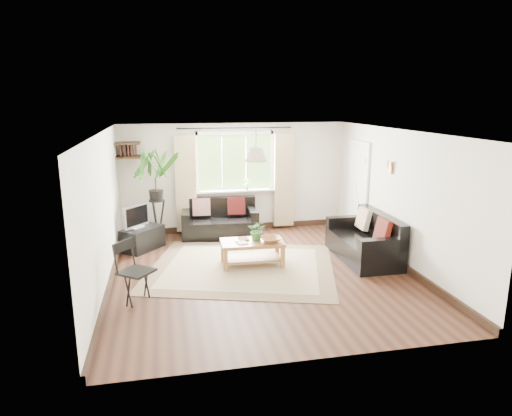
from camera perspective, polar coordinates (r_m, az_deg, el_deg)
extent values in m
plane|color=black|center=(7.92, 0.59, -8.08)|extent=(5.50, 5.50, 0.00)
plane|color=white|center=(7.38, 0.63, 9.52)|extent=(5.50, 5.50, 0.00)
cube|color=silver|center=(10.21, -2.65, 3.83)|extent=(5.00, 0.02, 2.40)
cube|color=silver|center=(5.01, 7.30, -6.57)|extent=(5.00, 0.02, 2.40)
cube|color=silver|center=(7.46, -18.52, -0.48)|extent=(0.02, 5.50, 2.40)
cube|color=silver|center=(8.44, 17.45, 1.16)|extent=(0.02, 5.50, 2.40)
cube|color=beige|center=(8.14, -1.76, -7.40)|extent=(3.84, 3.53, 0.02)
cube|color=silver|center=(9.95, 12.54, 2.10)|extent=(0.06, 0.96, 2.06)
imported|color=#2E6A2A|center=(8.12, 0.17, -2.81)|extent=(0.40, 0.37, 0.36)
imported|color=brown|center=(8.06, 1.89, -3.96)|extent=(0.41, 0.41, 0.09)
imported|color=white|center=(7.98, -2.37, -4.40)|extent=(0.21, 0.26, 0.02)
imported|color=brown|center=(8.19, -2.14, -3.90)|extent=(0.18, 0.23, 0.02)
cube|color=black|center=(9.31, -14.00, -3.71)|extent=(0.89, 0.93, 0.44)
imported|color=#2D6023|center=(10.16, -1.15, 3.02)|extent=(0.14, 0.10, 0.27)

